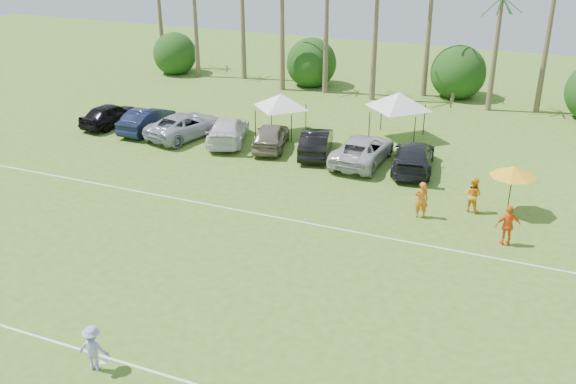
% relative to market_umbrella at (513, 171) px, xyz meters
% --- Properties ---
extents(field_lines, '(80.00, 12.10, 0.01)m').
position_rel_market_umbrella_xyz_m(field_lines, '(-11.94, -10.92, -2.21)').
color(field_lines, white).
rests_on(field_lines, ground).
extents(palm_tree_8, '(2.40, 2.40, 8.90)m').
position_rel_market_umbrella_xyz_m(palm_tree_8, '(1.06, 19.08, 5.27)').
color(palm_tree_8, brown).
rests_on(palm_tree_8, ground).
extents(bush_tree_0, '(4.00, 4.00, 4.00)m').
position_rel_market_umbrella_xyz_m(bush_tree_0, '(-30.94, 20.08, -0.42)').
color(bush_tree_0, brown).
rests_on(bush_tree_0, ground).
extents(bush_tree_1, '(4.00, 4.00, 4.00)m').
position_rel_market_umbrella_xyz_m(bush_tree_1, '(-17.94, 20.08, -0.42)').
color(bush_tree_1, brown).
rests_on(bush_tree_1, ground).
extents(bush_tree_2, '(4.00, 4.00, 4.00)m').
position_rel_market_umbrella_xyz_m(bush_tree_2, '(-5.94, 20.08, -0.42)').
color(bush_tree_2, brown).
rests_on(bush_tree_2, ground).
extents(sideline_player_a, '(0.79, 0.66, 1.85)m').
position_rel_market_umbrella_xyz_m(sideline_player_a, '(-3.88, -2.15, -1.29)').
color(sideline_player_a, orange).
rests_on(sideline_player_a, ground).
extents(sideline_player_b, '(1.04, 0.92, 1.80)m').
position_rel_market_umbrella_xyz_m(sideline_player_b, '(-1.66, -0.53, -1.31)').
color(sideline_player_b, orange).
rests_on(sideline_player_b, ground).
extents(sideline_player_c, '(1.21, 0.88, 1.91)m').
position_rel_market_umbrella_xyz_m(sideline_player_c, '(0.26, -3.44, -1.26)').
color(sideline_player_c, orange).
rests_on(sideline_player_c, ground).
extents(canopy_tent_left, '(3.96, 3.96, 3.21)m').
position_rel_market_umbrella_xyz_m(canopy_tent_left, '(-15.16, 6.79, 0.53)').
color(canopy_tent_left, black).
rests_on(canopy_tent_left, ground).
extents(canopy_tent_right, '(4.48, 4.48, 3.63)m').
position_rel_market_umbrella_xyz_m(canopy_tent_right, '(-7.82, 8.84, 0.89)').
color(canopy_tent_right, black).
rests_on(canopy_tent_right, ground).
extents(market_umbrella, '(2.22, 2.22, 2.47)m').
position_rel_market_umbrella_xyz_m(market_umbrella, '(0.00, 0.00, 0.00)').
color(market_umbrella, black).
rests_on(market_umbrella, ground).
extents(frisbee_player, '(1.19, 0.79, 1.62)m').
position_rel_market_umbrella_xyz_m(frisbee_player, '(-11.23, -17.51, -1.40)').
color(frisbee_player, '#9F9ADA').
rests_on(frisbee_player, ground).
extents(parked_car_0, '(2.49, 4.90, 1.60)m').
position_rel_market_umbrella_xyz_m(parked_car_0, '(-26.70, 3.86, -1.42)').
color(parked_car_0, black).
rests_on(parked_car_0, ground).
extents(parked_car_1, '(1.73, 4.86, 1.60)m').
position_rel_market_umbrella_xyz_m(parked_car_1, '(-23.69, 3.81, -1.42)').
color(parked_car_1, '#121833').
rests_on(parked_car_1, ground).
extents(parked_car_2, '(3.96, 6.22, 1.60)m').
position_rel_market_umbrella_xyz_m(parked_car_2, '(-20.68, 3.84, -1.42)').
color(parked_car_2, '#9B9EAA').
rests_on(parked_car_2, ground).
extents(parked_car_3, '(3.92, 5.93, 1.60)m').
position_rel_market_umbrella_xyz_m(parked_car_3, '(-17.67, 4.01, -1.42)').
color(parked_car_3, silver).
rests_on(parked_car_3, ground).
extents(parked_car_4, '(2.98, 5.01, 1.60)m').
position_rel_market_umbrella_xyz_m(parked_car_4, '(-14.65, 4.03, -1.42)').
color(parked_car_4, '#796C5A').
rests_on(parked_car_4, ground).
extents(parked_car_5, '(2.82, 5.11, 1.60)m').
position_rel_market_umbrella_xyz_m(parked_car_5, '(-11.64, 4.06, -1.42)').
color(parked_car_5, black).
rests_on(parked_car_5, ground).
extents(parked_car_6, '(2.80, 5.81, 1.60)m').
position_rel_market_umbrella_xyz_m(parked_car_6, '(-8.63, 3.81, -1.42)').
color(parked_car_6, '#B8B9B9').
rests_on(parked_car_6, ground).
extents(parked_car_7, '(3.02, 5.77, 1.60)m').
position_rel_market_umbrella_xyz_m(parked_car_7, '(-5.62, 3.90, -1.42)').
color(parked_car_7, black).
rests_on(parked_car_7, ground).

